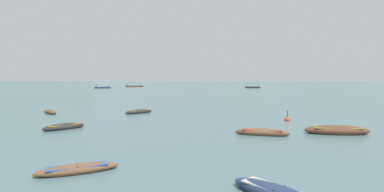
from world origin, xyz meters
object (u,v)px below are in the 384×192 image
(rowboat_2, at_px, (139,112))
(ferry_1, at_px, (253,87))
(rowboat_0, at_px, (337,130))
(rowboat_1, at_px, (262,132))
(ferry_0, at_px, (103,87))
(rowboat_3, at_px, (50,112))
(rowboat_4, at_px, (78,169))
(ferry_2, at_px, (134,86))
(rowboat_7, at_px, (64,127))
(mooring_buoy, at_px, (287,120))

(rowboat_2, height_order, ferry_1, ferry_1)
(rowboat_0, xyz_separation_m, rowboat_1, (-5.37, -0.55, -0.05))
(ferry_0, bearing_deg, ferry_1, 5.15)
(rowboat_3, xyz_separation_m, ferry_1, (43.84, 106.69, 0.30))
(rowboat_4, height_order, ferry_0, ferry_0)
(rowboat_4, bearing_deg, rowboat_0, 30.62)
(ferry_0, distance_m, ferry_2, 32.01)
(ferry_2, bearing_deg, rowboat_3, -82.04)
(ferry_0, bearing_deg, rowboat_2, -69.92)
(rowboat_1, bearing_deg, rowboat_0, 5.81)
(rowboat_1, height_order, ferry_0, ferry_0)
(rowboat_0, distance_m, ferry_2, 150.19)
(rowboat_1, distance_m, rowboat_2, 17.03)
(rowboat_7, relative_size, mooring_buoy, 2.72)
(rowboat_0, height_order, ferry_1, ferry_1)
(rowboat_2, distance_m, ferry_1, 111.58)
(ferry_2, bearing_deg, rowboat_7, -80.11)
(rowboat_2, relative_size, rowboat_4, 0.98)
(rowboat_0, relative_size, rowboat_2, 1.39)
(rowboat_0, relative_size, rowboat_3, 1.56)
(rowboat_1, height_order, mooring_buoy, mooring_buoy)
(ferry_2, relative_size, mooring_buoy, 9.17)
(rowboat_1, bearing_deg, ferry_1, 79.18)
(rowboat_0, relative_size, ferry_2, 0.43)
(ferry_0, distance_m, ferry_1, 70.66)
(rowboat_3, bearing_deg, ferry_2, 97.96)
(rowboat_3, relative_size, rowboat_7, 0.93)
(mooring_buoy, bearing_deg, ferry_2, 107.57)
(mooring_buoy, bearing_deg, rowboat_0, -77.43)
(rowboat_0, xyz_separation_m, rowboat_3, (-26.42, 12.05, -0.08))
(ferry_1, bearing_deg, rowboat_0, -98.35)
(rowboat_3, xyz_separation_m, ferry_0, (-26.53, 100.35, 0.30))
(rowboat_2, distance_m, ferry_0, 106.45)
(rowboat_4, relative_size, ferry_1, 0.44)
(rowboat_2, bearing_deg, mooring_buoy, -21.79)
(rowboat_0, relative_size, ferry_0, 0.59)
(rowboat_4, bearing_deg, mooring_buoy, 48.72)
(rowboat_3, relative_size, mooring_buoy, 2.53)
(rowboat_3, bearing_deg, ferry_1, 67.66)
(rowboat_1, bearing_deg, rowboat_3, 149.10)
(rowboat_4, distance_m, ferry_0, 127.01)
(rowboat_0, distance_m, ferry_0, 124.25)
(rowboat_1, distance_m, ferry_2, 149.20)
(rowboat_0, xyz_separation_m, ferry_2, (-44.79, 143.36, 0.22))
(rowboat_3, relative_size, ferry_0, 0.38)
(rowboat_0, xyz_separation_m, rowboat_2, (-16.41, 12.42, -0.06))
(rowboat_7, bearing_deg, ferry_1, 72.24)
(rowboat_1, relative_size, rowboat_4, 1.15)
(rowboat_4, relative_size, ferry_2, 0.32)
(rowboat_2, distance_m, rowboat_4, 21.21)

